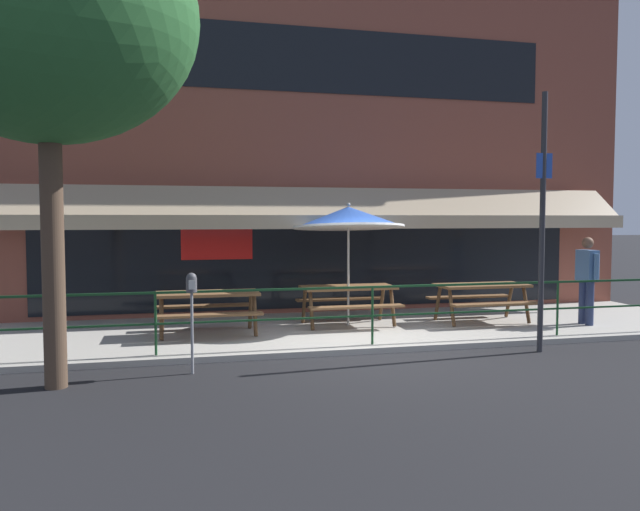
# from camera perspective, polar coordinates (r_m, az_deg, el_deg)

# --- Properties ---
(ground_plane) EXTENTS (120.00, 120.00, 0.00)m
(ground_plane) POSITION_cam_1_polar(r_m,az_deg,el_deg) (10.15, 5.34, -8.97)
(ground_plane) COLOR black
(patio_deck) EXTENTS (15.00, 4.00, 0.10)m
(patio_deck) POSITION_cam_1_polar(r_m,az_deg,el_deg) (12.01, 2.23, -6.77)
(patio_deck) COLOR #ADA89E
(patio_deck) RESTS_ON ground
(restaurant_building) EXTENTS (15.00, 1.60, 7.98)m
(restaurant_building) POSITION_cam_1_polar(r_m,az_deg,el_deg) (14.09, -0.25, 10.70)
(restaurant_building) COLOR brown
(restaurant_building) RESTS_ON ground
(patio_railing) EXTENTS (13.84, 0.04, 0.97)m
(patio_railing) POSITION_cam_1_polar(r_m,az_deg,el_deg) (10.29, 4.82, -4.28)
(patio_railing) COLOR #194723
(patio_railing) RESTS_ON patio_deck
(picnic_table_left) EXTENTS (1.80, 1.42, 0.76)m
(picnic_table_left) POSITION_cam_1_polar(r_m,az_deg,el_deg) (11.29, -10.23, -4.11)
(picnic_table_left) COLOR brown
(picnic_table_left) RESTS_ON patio_deck
(picnic_table_centre) EXTENTS (1.80, 1.42, 0.76)m
(picnic_table_centre) POSITION_cam_1_polar(r_m,az_deg,el_deg) (12.09, 2.57, -3.56)
(picnic_table_centre) COLOR brown
(picnic_table_centre) RESTS_ON patio_deck
(picnic_table_right) EXTENTS (1.80, 1.42, 0.76)m
(picnic_table_right) POSITION_cam_1_polar(r_m,az_deg,el_deg) (12.86, 14.57, -3.25)
(picnic_table_right) COLOR brown
(picnic_table_right) RESTS_ON patio_deck
(patio_umbrella_centre) EXTENTS (2.14, 2.14, 2.38)m
(patio_umbrella_centre) POSITION_cam_1_polar(r_m,az_deg,el_deg) (11.98, 2.62, 3.44)
(patio_umbrella_centre) COLOR #B7B2A8
(patio_umbrella_centre) RESTS_ON patio_deck
(pedestrian_walking) EXTENTS (0.26, 0.62, 1.71)m
(pedestrian_walking) POSITION_cam_1_polar(r_m,az_deg,el_deg) (13.21, 23.22, -1.71)
(pedestrian_walking) COLOR navy
(pedestrian_walking) RESTS_ON patio_deck
(parking_meter_near) EXTENTS (0.15, 0.16, 1.42)m
(parking_meter_near) POSITION_cam_1_polar(r_m,az_deg,el_deg) (8.85, -11.66, -3.31)
(parking_meter_near) COLOR gray
(parking_meter_near) RESTS_ON ground
(street_sign_pole) EXTENTS (0.28, 0.09, 4.19)m
(street_sign_pole) POSITION_cam_1_polar(r_m,az_deg,el_deg) (10.67, 19.67, 3.09)
(street_sign_pole) COLOR #2D2D33
(street_sign_pole) RESTS_ON ground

